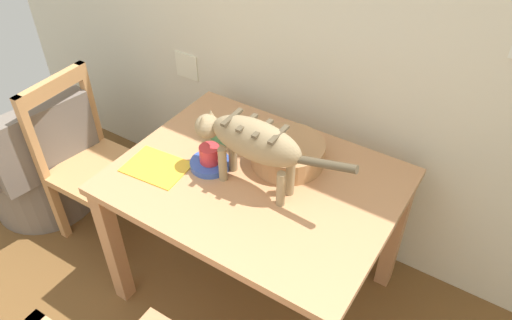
# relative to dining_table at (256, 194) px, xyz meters

# --- Properties ---
(wall_rear) EXTENTS (4.47, 0.11, 2.50)m
(wall_rear) POSITION_rel_dining_table_xyz_m (0.07, 0.61, 0.59)
(wall_rear) COLOR silver
(wall_rear) RESTS_ON ground_plane
(dining_table) EXTENTS (1.17, 0.89, 0.75)m
(dining_table) POSITION_rel_dining_table_xyz_m (0.00, 0.00, 0.00)
(dining_table) COLOR tan
(dining_table) RESTS_ON ground_plane
(cat) EXTENTS (0.70, 0.14, 0.32)m
(cat) POSITION_rel_dining_table_xyz_m (0.01, -0.04, 0.32)
(cat) COLOR #98815C
(cat) RESTS_ON dining_table
(saucer_bowl) EXTENTS (0.17, 0.17, 0.03)m
(saucer_bowl) POSITION_rel_dining_table_xyz_m (-0.21, -0.04, 0.11)
(saucer_bowl) COLOR #3656B5
(saucer_bowl) RESTS_ON dining_table
(coffee_mug) EXTENTS (0.13, 0.09, 0.08)m
(coffee_mug) POSITION_rel_dining_table_xyz_m (-0.21, -0.04, 0.16)
(coffee_mug) COLOR red
(coffee_mug) RESTS_ON saucer_bowl
(magazine) EXTENTS (0.28, 0.22, 0.01)m
(magazine) POSITION_rel_dining_table_xyz_m (-0.40, -0.17, 0.10)
(magazine) COLOR yellow
(magazine) RESTS_ON dining_table
(book_stack) EXTENTS (0.19, 0.13, 0.04)m
(book_stack) POSITION_rel_dining_table_xyz_m (-0.30, 0.17, 0.11)
(book_stack) COLOR #4E965B
(book_stack) RESTS_ON dining_table
(wicker_basket) EXTENTS (0.32, 0.32, 0.10)m
(wicker_basket) POSITION_rel_dining_table_xyz_m (0.06, 0.17, 0.15)
(wicker_basket) COLOR tan
(wicker_basket) RESTS_ON dining_table
(wooden_chair_near) EXTENTS (0.43, 0.43, 0.93)m
(wooden_chair_near) POSITION_rel_dining_table_xyz_m (-0.97, -0.10, -0.21)
(wooden_chair_near) COLOR tan
(wooden_chair_near) RESTS_ON ground_plane
(wicker_armchair) EXTENTS (0.64, 0.66, 0.78)m
(wicker_armchair) POSITION_rel_dining_table_xyz_m (-1.40, -0.16, -0.39)
(wicker_armchair) COLOR slate
(wicker_armchair) RESTS_ON ground_plane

